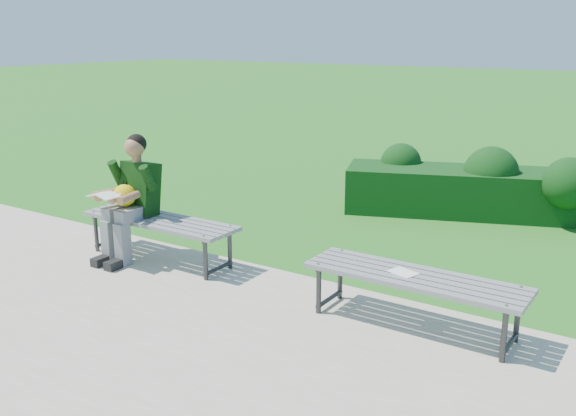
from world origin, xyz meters
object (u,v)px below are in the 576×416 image
at_px(hedge, 486,187).
at_px(paper_sheet, 403,272).
at_px(bench_left, 160,224).
at_px(seated_boy, 131,194).
at_px(bench_right, 414,282).

distance_m(hedge, paper_sheet, 3.78).
xyz_separation_m(bench_left, seated_boy, (-0.30, -0.09, 0.30)).
distance_m(bench_left, seated_boy, 0.43).
bearing_deg(hedge, paper_sheet, -83.43).
bearing_deg(bench_right, hedge, 98.07).
distance_m(bench_left, paper_sheet, 2.77).
bearing_deg(seated_boy, hedge, 55.14).
relative_size(seated_boy, paper_sheet, 5.11).
height_order(bench_left, seated_boy, seated_boy).
xyz_separation_m(bench_left, paper_sheet, (2.77, -0.06, 0.06)).
height_order(seated_boy, paper_sheet, seated_boy).
distance_m(bench_right, seated_boy, 3.18).
bearing_deg(paper_sheet, bench_right, -0.00).
distance_m(hedge, bench_left, 4.37).
relative_size(bench_right, seated_boy, 1.37).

